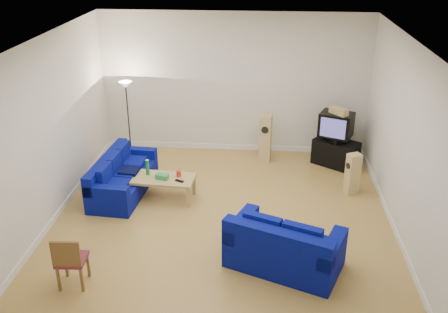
# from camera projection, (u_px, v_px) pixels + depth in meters

# --- Properties ---
(room) EXTENTS (6.01, 6.51, 3.21)m
(room) POSITION_uv_depth(u_px,v_px,m) (222.00, 142.00, 8.29)
(room) COLOR olive
(room) RESTS_ON ground
(sofa_three_seat) EXTENTS (0.99, 2.00, 0.75)m
(sofa_three_seat) POSITION_uv_depth(u_px,v_px,m) (121.00, 179.00, 9.82)
(sofa_three_seat) COLOR #000771
(sofa_three_seat) RESTS_ON ground
(sofa_loveseat) EXTENTS (1.92, 1.51, 0.84)m
(sofa_loveseat) POSITION_uv_depth(u_px,v_px,m) (283.00, 250.00, 7.59)
(sofa_loveseat) COLOR #000771
(sofa_loveseat) RESTS_ON ground
(coffee_table) EXTENTS (1.27, 0.70, 0.45)m
(coffee_table) POSITION_uv_depth(u_px,v_px,m) (162.00, 180.00, 9.55)
(coffee_table) COLOR tan
(coffee_table) RESTS_ON ground
(bottle) EXTENTS (0.08, 0.08, 0.31)m
(bottle) POSITION_uv_depth(u_px,v_px,m) (147.00, 167.00, 9.58)
(bottle) COLOR #197233
(bottle) RESTS_ON coffee_table
(tissue_box) EXTENTS (0.26, 0.18, 0.10)m
(tissue_box) POSITION_uv_depth(u_px,v_px,m) (162.00, 177.00, 9.46)
(tissue_box) COLOR green
(tissue_box) RESTS_ON coffee_table
(red_canister) EXTENTS (0.12, 0.12, 0.13)m
(red_canister) POSITION_uv_depth(u_px,v_px,m) (179.00, 173.00, 9.54)
(red_canister) COLOR red
(red_canister) RESTS_ON coffee_table
(remote) EXTENTS (0.18, 0.12, 0.02)m
(remote) POSITION_uv_depth(u_px,v_px,m) (179.00, 181.00, 9.37)
(remote) COLOR black
(remote) RESTS_ON coffee_table
(tv_stand) EXTENTS (1.07, 0.96, 0.57)m
(tv_stand) POSITION_uv_depth(u_px,v_px,m) (336.00, 153.00, 10.97)
(tv_stand) COLOR black
(tv_stand) RESTS_ON ground
(av_receiver) EXTENTS (0.54, 0.57, 0.10)m
(av_receiver) POSITION_uv_depth(u_px,v_px,m) (336.00, 139.00, 10.84)
(av_receiver) COLOR black
(av_receiver) RESTS_ON tv_stand
(television) EXTENTS (0.82, 0.72, 0.52)m
(television) POSITION_uv_depth(u_px,v_px,m) (336.00, 125.00, 10.74)
(television) COLOR black
(television) RESTS_ON av_receiver
(centre_speaker) EXTENTS (0.40, 0.43, 0.15)m
(centre_speaker) POSITION_uv_depth(u_px,v_px,m) (339.00, 111.00, 10.53)
(centre_speaker) COLOR tan
(centre_speaker) RESTS_ON television
(speaker_left) EXTENTS (0.28, 0.36, 1.07)m
(speaker_left) POSITION_uv_depth(u_px,v_px,m) (265.00, 138.00, 11.10)
(speaker_left) COLOR tan
(speaker_left) RESTS_ON ground
(speaker_right) EXTENTS (0.31, 0.28, 0.84)m
(speaker_right) POSITION_uv_depth(u_px,v_px,m) (353.00, 174.00, 9.72)
(speaker_right) COLOR tan
(speaker_right) RESTS_ON ground
(floor_lamp) EXTENTS (0.30, 0.30, 1.76)m
(floor_lamp) POSITION_uv_depth(u_px,v_px,m) (126.00, 95.00, 10.94)
(floor_lamp) COLOR black
(floor_lamp) RESTS_ON ground
(dining_chair) EXTENTS (0.43, 0.43, 0.85)m
(dining_chair) POSITION_uv_depth(u_px,v_px,m) (70.00, 259.00, 7.11)
(dining_chair) COLOR brown
(dining_chair) RESTS_ON ground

